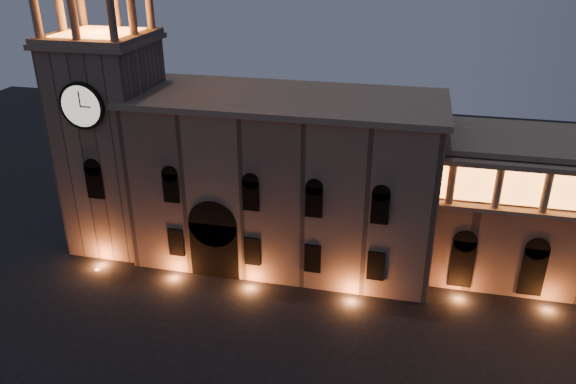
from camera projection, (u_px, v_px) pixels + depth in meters
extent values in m
cube|color=#795F4F|center=(286.00, 182.00, 57.75)|extent=(30.00, 12.00, 17.00)
cube|color=#87725D|center=(286.00, 99.00, 54.07)|extent=(30.80, 12.80, 0.60)
cube|color=black|center=(216.00, 248.00, 56.49)|extent=(5.00, 1.40, 6.00)
cylinder|color=black|center=(215.00, 221.00, 55.23)|extent=(5.00, 1.40, 5.00)
cube|color=orange|center=(216.00, 251.00, 56.39)|extent=(4.20, 0.20, 5.00)
cube|color=#795F4F|center=(114.00, 149.00, 59.55)|extent=(9.00, 9.00, 22.00)
cube|color=#87725D|center=(100.00, 41.00, 54.84)|extent=(9.80, 9.80, 0.50)
cylinder|color=black|center=(82.00, 106.00, 52.89)|extent=(4.60, 0.35, 4.60)
cylinder|color=beige|center=(81.00, 106.00, 52.77)|extent=(4.00, 0.12, 4.00)
cube|color=#87725D|center=(99.00, 36.00, 54.63)|extent=(9.40, 9.40, 0.50)
cube|color=orange|center=(98.00, 32.00, 54.50)|extent=(6.80, 6.80, 0.15)
cylinder|color=#87725D|center=(36.00, 14.00, 51.04)|extent=(0.76, 0.76, 4.20)
cylinder|color=#87725D|center=(73.00, 16.00, 50.28)|extent=(0.76, 0.76, 4.20)
cylinder|color=#87725D|center=(112.00, 17.00, 49.51)|extent=(0.76, 0.76, 4.20)
cylinder|color=#87725D|center=(81.00, 5.00, 57.77)|extent=(0.76, 0.76, 4.20)
cylinder|color=#87725D|center=(115.00, 6.00, 57.01)|extent=(0.76, 0.76, 4.20)
cylinder|color=#87725D|center=(150.00, 7.00, 56.24)|extent=(0.76, 0.76, 4.20)
cylinder|color=#87725D|center=(60.00, 9.00, 54.41)|extent=(0.76, 0.76, 4.20)
cylinder|color=#87725D|center=(132.00, 12.00, 52.88)|extent=(0.76, 0.76, 4.20)
cylinder|color=#87725D|center=(451.00, 183.00, 50.17)|extent=(0.70, 0.70, 4.00)
cylinder|color=#87725D|center=(498.00, 187.00, 49.37)|extent=(0.70, 0.70, 4.00)
cylinder|color=#87725D|center=(547.00, 191.00, 48.56)|extent=(0.70, 0.70, 4.00)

